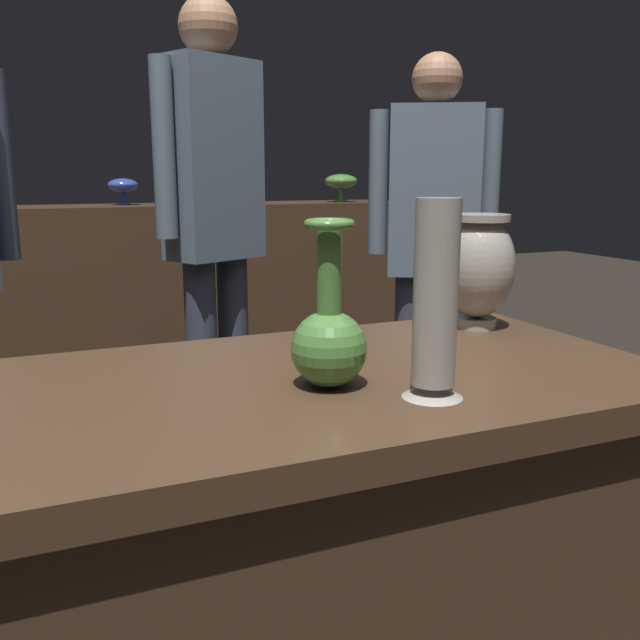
% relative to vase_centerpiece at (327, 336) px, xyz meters
% --- Properties ---
extents(display_plinth, '(1.20, 0.64, 0.80)m').
position_rel_vase_centerpiece_xyz_m(display_plinth, '(0.00, 0.06, -0.48)').
color(display_plinth, '#422D1E').
rests_on(display_plinth, ground_plane).
extents(back_display_shelf, '(2.60, 0.40, 0.99)m').
position_rel_vase_centerpiece_xyz_m(back_display_shelf, '(0.00, 2.26, -0.39)').
color(back_display_shelf, '#422D1E').
rests_on(back_display_shelf, ground_plane).
extents(vase_centerpiece, '(0.12, 0.12, 0.26)m').
position_rel_vase_centerpiece_xyz_m(vase_centerpiece, '(0.00, 0.00, 0.00)').
color(vase_centerpiece, '#477A38').
rests_on(vase_centerpiece, display_plinth).
extents(vase_tall_behind, '(0.09, 0.09, 0.29)m').
position_rel_vase_centerpiece_xyz_m(vase_tall_behind, '(0.12, -0.11, 0.06)').
color(vase_tall_behind, gray).
rests_on(vase_tall_behind, display_plinth).
extents(vase_left_accent, '(0.15, 0.15, 0.24)m').
position_rel_vase_centerpiece_xyz_m(vase_left_accent, '(0.47, 0.26, 0.05)').
color(vase_left_accent, gray).
rests_on(vase_left_accent, display_plinth).
extents(shelf_vase_center, '(0.13, 0.13, 0.12)m').
position_rel_vase_centerpiece_xyz_m(shelf_vase_center, '(0.00, 2.29, 0.19)').
color(shelf_vase_center, '#2D429E').
rests_on(shelf_vase_center, back_display_shelf).
extents(shelf_vase_far_right, '(0.16, 0.16, 0.14)m').
position_rel_vase_centerpiece_xyz_m(shelf_vase_far_right, '(1.04, 2.20, 0.21)').
color(shelf_vase_far_right, '#477A38').
rests_on(shelf_vase_far_right, back_display_shelf).
extents(shelf_vase_right, '(0.06, 0.06, 0.15)m').
position_rel_vase_centerpiece_xyz_m(shelf_vase_right, '(0.52, 2.34, 0.15)').
color(shelf_vase_right, orange).
rests_on(shelf_vase_right, back_display_shelf).
extents(visitor_center_back, '(0.43, 0.30, 1.70)m').
position_rel_vase_centerpiece_xyz_m(visitor_center_back, '(0.19, 1.40, 0.12)').
color(visitor_center_back, '#333847').
rests_on(visitor_center_back, ground_plane).
extents(visitor_near_right, '(0.42, 0.31, 1.54)m').
position_rel_vase_centerpiece_xyz_m(visitor_near_right, '(0.96, 1.22, 0.02)').
color(visitor_near_right, '#333847').
rests_on(visitor_near_right, ground_plane).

